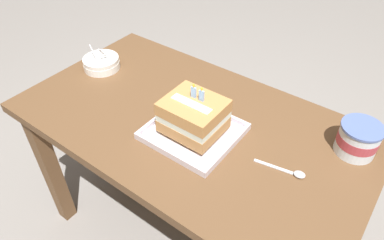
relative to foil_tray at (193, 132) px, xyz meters
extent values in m
plane|color=gray|center=(-0.05, 0.05, -0.71)|extent=(8.00, 8.00, 0.00)
cube|color=brown|center=(-0.05, 0.05, -0.03)|extent=(1.22, 0.69, 0.04)
cube|color=brown|center=(-0.60, -0.23, -0.38)|extent=(0.06, 0.06, 0.67)
cube|color=brown|center=(-0.60, 0.33, -0.38)|extent=(0.06, 0.06, 0.67)
cube|color=brown|center=(0.50, 0.33, -0.38)|extent=(0.06, 0.06, 0.67)
cube|color=silver|center=(0.00, 0.00, 0.00)|extent=(0.28, 0.27, 0.01)
cube|color=silver|center=(0.00, -0.13, 0.01)|extent=(0.28, 0.01, 0.02)
cube|color=silver|center=(0.00, 0.13, 0.01)|extent=(0.28, 0.01, 0.02)
cube|color=silver|center=(-0.13, 0.00, 0.01)|extent=(0.01, 0.24, 0.02)
cube|color=silver|center=(0.13, 0.00, 0.01)|extent=(0.01, 0.24, 0.02)
cube|color=#BC844A|center=(0.00, 0.00, 0.04)|extent=(0.18, 0.16, 0.04)
cube|color=silver|center=(0.00, 0.00, 0.07)|extent=(0.18, 0.16, 0.02)
cube|color=#BC844A|center=(0.00, 0.00, 0.10)|extent=(0.18, 0.16, 0.04)
cube|color=white|center=(0.00, -0.01, 0.13)|extent=(0.14, 0.03, 0.00)
cube|color=#8CB7EA|center=(-0.02, 0.02, 0.14)|extent=(0.02, 0.01, 0.04)
ellipsoid|color=yellow|center=(-0.02, 0.02, 0.17)|extent=(0.01, 0.01, 0.01)
cube|color=#8CB7EA|center=(0.01, 0.02, 0.14)|extent=(0.02, 0.01, 0.04)
ellipsoid|color=yellow|center=(0.01, 0.02, 0.17)|extent=(0.01, 0.01, 0.01)
cylinder|color=white|center=(-0.54, 0.10, 0.01)|extent=(0.15, 0.15, 0.03)
cylinder|color=white|center=(-0.54, 0.10, 0.03)|extent=(0.15, 0.15, 0.03)
cylinder|color=silver|center=(-0.55, 0.07, 0.06)|extent=(0.06, 0.02, 0.08)
cylinder|color=silver|center=(-0.52, 0.10, 0.06)|extent=(0.02, 0.06, 0.08)
cylinder|color=white|center=(0.45, 0.24, 0.04)|extent=(0.12, 0.12, 0.09)
cylinder|color=#B23D47|center=(0.45, 0.24, 0.05)|extent=(0.12, 0.12, 0.03)
cylinder|color=#566CAD|center=(0.45, 0.24, 0.09)|extent=(0.13, 0.13, 0.01)
ellipsoid|color=silver|center=(0.35, 0.04, 0.00)|extent=(0.04, 0.03, 0.01)
cube|color=silver|center=(0.28, 0.03, -0.01)|extent=(0.12, 0.03, 0.00)
camera|label=1|loc=(0.50, -0.68, 0.79)|focal=32.99mm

